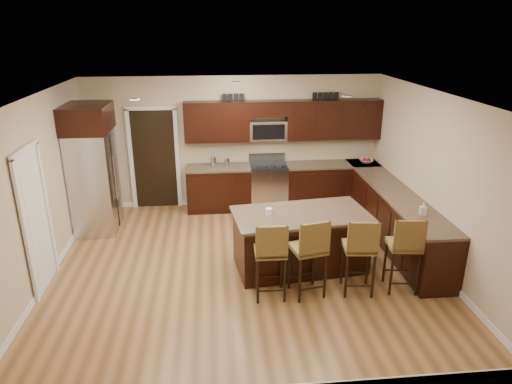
{
  "coord_description": "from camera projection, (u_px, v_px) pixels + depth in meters",
  "views": [
    {
      "loc": [
        -0.45,
        -6.47,
        3.65
      ],
      "look_at": [
        0.22,
        0.4,
        1.1
      ],
      "focal_mm": 32.0,
      "sensor_mm": 36.0,
      "label": 1
    }
  ],
  "objects": [
    {
      "name": "floor",
      "position": [
        245.0,
        265.0,
        7.35
      ],
      "size": [
        6.0,
        6.0,
        0.0
      ],
      "primitive_type": "plane",
      "color": "#9C6C3E",
      "rests_on": "ground"
    },
    {
      "name": "ceiling",
      "position": [
        243.0,
        96.0,
        6.41
      ],
      "size": [
        6.0,
        6.0,
        0.0
      ],
      "primitive_type": "plane",
      "rotation": [
        3.14,
        0.0,
        0.0
      ],
      "color": "silver",
      "rests_on": "wall_back"
    },
    {
      "name": "wall_back",
      "position": [
        234.0,
        142.0,
        9.44
      ],
      "size": [
        6.0,
        0.0,
        6.0
      ],
      "primitive_type": "plane",
      "rotation": [
        1.57,
        0.0,
        0.0
      ],
      "color": "#C3AF8D",
      "rests_on": "floor"
    },
    {
      "name": "wall_left",
      "position": [
        38.0,
        193.0,
        6.6
      ],
      "size": [
        0.0,
        5.5,
        5.5
      ],
      "primitive_type": "plane",
      "rotation": [
        1.57,
        0.0,
        1.57
      ],
      "color": "#C3AF8D",
      "rests_on": "floor"
    },
    {
      "name": "wall_right",
      "position": [
        434.0,
        180.0,
        7.15
      ],
      "size": [
        0.0,
        5.5,
        5.5
      ],
      "primitive_type": "plane",
      "rotation": [
        1.57,
        0.0,
        -1.57
      ],
      "color": "#C3AF8D",
      "rests_on": "floor"
    },
    {
      "name": "base_cabinets",
      "position": [
        338.0,
        202.0,
        8.71
      ],
      "size": [
        4.02,
        3.96,
        0.92
      ],
      "color": "black",
      "rests_on": "floor"
    },
    {
      "name": "upper_cabinets",
      "position": [
        286.0,
        119.0,
        9.22
      ],
      "size": [
        4.0,
        0.33,
        0.8
      ],
      "color": "black",
      "rests_on": "wall_back"
    },
    {
      "name": "range",
      "position": [
        268.0,
        186.0,
        9.53
      ],
      "size": [
        0.76,
        0.64,
        1.11
      ],
      "color": "silver",
      "rests_on": "floor"
    },
    {
      "name": "microwave",
      "position": [
        268.0,
        130.0,
        9.28
      ],
      "size": [
        0.76,
        0.31,
        0.4
      ],
      "primitive_type": "cube",
      "color": "silver",
      "rests_on": "upper_cabinets"
    },
    {
      "name": "doorway",
      "position": [
        155.0,
        159.0,
        9.39
      ],
      "size": [
        0.85,
        0.03,
        2.06
      ],
      "primitive_type": "cube",
      "color": "black",
      "rests_on": "floor"
    },
    {
      "name": "pantry_door",
      "position": [
        35.0,
        222.0,
        6.44
      ],
      "size": [
        0.03,
        0.8,
        2.04
      ],
      "primitive_type": "cube",
      "color": "white",
      "rests_on": "floor"
    },
    {
      "name": "letter_decor",
      "position": [
        279.0,
        97.0,
        9.05
      ],
      "size": [
        2.2,
        0.03,
        0.15
      ],
      "primitive_type": null,
      "color": "black",
      "rests_on": "upper_cabinets"
    },
    {
      "name": "island",
      "position": [
        300.0,
        242.0,
        7.17
      ],
      "size": [
        2.18,
        1.31,
        0.92
      ],
      "rotation": [
        0.0,
        0.0,
        0.12
      ],
      "color": "black",
      "rests_on": "floor"
    },
    {
      "name": "stool_left",
      "position": [
        271.0,
        252.0,
        6.22
      ],
      "size": [
        0.44,
        0.44,
        1.17
      ],
      "rotation": [
        0.0,
        0.0,
        -0.02
      ],
      "color": "olive",
      "rests_on": "floor"
    },
    {
      "name": "stool_mid",
      "position": [
        310.0,
        249.0,
        6.27
      ],
      "size": [
        0.53,
        0.53,
        1.19
      ],
      "rotation": [
        0.0,
        0.0,
        0.22
      ],
      "color": "olive",
      "rests_on": "floor"
    },
    {
      "name": "stool_right",
      "position": [
        360.0,
        248.0,
        6.34
      ],
      "size": [
        0.48,
        0.48,
        1.17
      ],
      "rotation": [
        0.0,
        0.0,
        -0.12
      ],
      "color": "olive",
      "rests_on": "floor"
    },
    {
      "name": "refrigerator",
      "position": [
        93.0,
        168.0,
        8.24
      ],
      "size": [
        0.79,
        1.0,
        2.35
      ],
      "color": "silver",
      "rests_on": "floor"
    },
    {
      "name": "floor_mat",
      "position": [
        303.0,
        229.0,
        8.63
      ],
      "size": [
        1.05,
        0.89,
        0.01
      ],
      "primitive_type": "cube",
      "rotation": [
        0.0,
        0.0,
        0.4
      ],
      "color": "brown",
      "rests_on": "floor"
    },
    {
      "name": "fruit_bowl",
      "position": [
        366.0,
        161.0,
        9.55
      ],
      "size": [
        0.35,
        0.35,
        0.07
      ],
      "primitive_type": "imported",
      "rotation": [
        0.0,
        0.0,
        -0.3
      ],
      "color": "silver",
      "rests_on": "base_cabinets"
    },
    {
      "name": "soap_bottle",
      "position": [
        423.0,
        209.0,
        6.91
      ],
      "size": [
        0.11,
        0.11,
        0.2
      ],
      "primitive_type": "imported",
      "rotation": [
        0.0,
        0.0,
        -0.26
      ],
      "color": "#B2B2B2",
      "rests_on": "base_cabinets"
    },
    {
      "name": "canister_tall",
      "position": [
        214.0,
        162.0,
        9.24
      ],
      "size": [
        0.12,
        0.12,
        0.2
      ],
      "primitive_type": "cylinder",
      "color": "silver",
      "rests_on": "base_cabinets"
    },
    {
      "name": "canister_short",
      "position": [
        227.0,
        162.0,
        9.27
      ],
      "size": [
        0.11,
        0.11,
        0.17
      ],
      "primitive_type": "cylinder",
      "color": "silver",
      "rests_on": "base_cabinets"
    },
    {
      "name": "island_jar",
      "position": [
        269.0,
        211.0,
        6.94
      ],
      "size": [
        0.1,
        0.1,
        0.1
      ],
      "primitive_type": "cylinder",
      "color": "white",
      "rests_on": "island"
    },
    {
      "name": "stool_extra",
      "position": [
        405.0,
        246.0,
        6.4
      ],
      "size": [
        0.48,
        0.48,
        1.17
      ],
      "rotation": [
        0.0,
        0.0,
        -0.12
      ],
      "color": "olive",
      "rests_on": "floor"
    }
  ]
}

